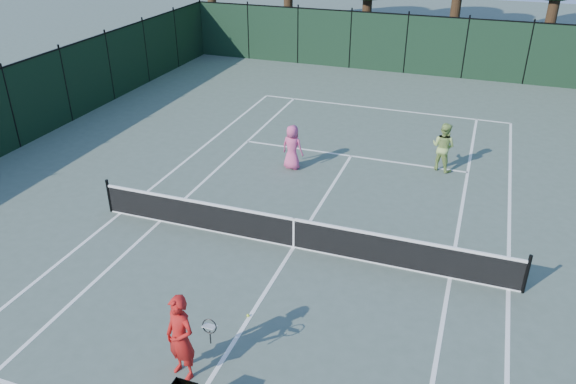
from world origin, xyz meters
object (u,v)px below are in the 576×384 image
(player_pink, at_px, (292,147))
(loose_ball_midcourt, at_px, (248,315))
(player_green, at_px, (443,147))
(coach, at_px, (181,338))

(player_pink, xyz_separation_m, loose_ball_midcourt, (1.65, -7.73, -0.75))
(player_green, relative_size, loose_ball_midcourt, 25.00)
(coach, height_order, player_green, coach)
(coach, bearing_deg, player_pink, 114.72)
(coach, distance_m, player_pink, 9.79)
(loose_ball_midcourt, bearing_deg, coach, -104.24)
(coach, relative_size, player_pink, 1.19)
(player_green, bearing_deg, loose_ball_midcourt, 94.19)
(player_pink, bearing_deg, coach, 105.54)
(player_pink, height_order, loose_ball_midcourt, player_pink)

